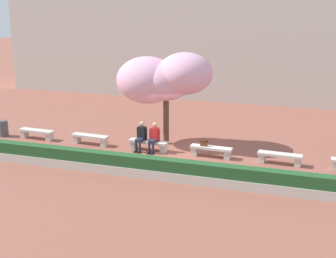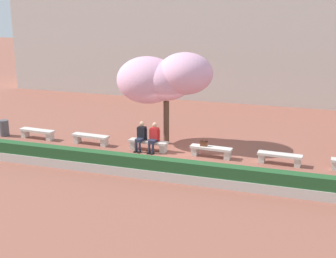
{
  "view_description": "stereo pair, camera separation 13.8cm",
  "coord_description": "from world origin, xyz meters",
  "px_view_note": "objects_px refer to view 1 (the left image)",
  "views": [
    {
      "loc": [
        5.48,
        -18.32,
        6.45
      ],
      "look_at": [
        -0.56,
        0.2,
        1.0
      ],
      "focal_mm": 50.0,
      "sensor_mm": 36.0,
      "label": 1
    },
    {
      "loc": [
        5.61,
        -18.28,
        6.45
      ],
      "look_at": [
        -0.56,
        0.2,
        1.0
      ],
      "focal_mm": 50.0,
      "sensor_mm": 36.0,
      "label": 2
    }
  ],
  "objects_px": {
    "person_seated_right": "(154,136)",
    "trash_bin": "(4,128)",
    "stone_bench_west_end": "(37,133)",
    "stone_bench_center": "(148,144)",
    "stone_bench_near_west": "(90,138)",
    "handbag": "(204,143)",
    "stone_bench_east_end": "(280,157)",
    "stone_bench_near_east": "(211,150)",
    "cherry_tree_main": "(164,78)",
    "person_seated_left": "(141,135)"
  },
  "relations": [
    {
      "from": "stone_bench_center",
      "to": "stone_bench_east_end",
      "type": "relative_size",
      "value": 1.0
    },
    {
      "from": "handbag",
      "to": "trash_bin",
      "type": "relative_size",
      "value": 0.43
    },
    {
      "from": "stone_bench_center",
      "to": "stone_bench_near_west",
      "type": "bearing_deg",
      "value": 180.0
    },
    {
      "from": "stone_bench_east_end",
      "to": "stone_bench_near_west",
      "type": "bearing_deg",
      "value": 180.0
    },
    {
      "from": "stone_bench_near_east",
      "to": "cherry_tree_main",
      "type": "distance_m",
      "value": 3.88
    },
    {
      "from": "stone_bench_west_end",
      "to": "stone_bench_center",
      "type": "bearing_deg",
      "value": 0.0
    },
    {
      "from": "stone_bench_near_west",
      "to": "handbag",
      "type": "height_order",
      "value": "handbag"
    },
    {
      "from": "stone_bench_center",
      "to": "trash_bin",
      "type": "relative_size",
      "value": 2.29
    },
    {
      "from": "stone_bench_east_end",
      "to": "stone_bench_west_end",
      "type": "bearing_deg",
      "value": 180.0
    },
    {
      "from": "stone_bench_west_end",
      "to": "stone_bench_center",
      "type": "xyz_separation_m",
      "value": [
        5.65,
        0.0,
        0.0
      ]
    },
    {
      "from": "stone_bench_center",
      "to": "handbag",
      "type": "bearing_deg",
      "value": 0.16
    },
    {
      "from": "stone_bench_near_east",
      "to": "cherry_tree_main",
      "type": "xyz_separation_m",
      "value": [
        -2.48,
        1.2,
        2.74
      ]
    },
    {
      "from": "stone_bench_near_east",
      "to": "person_seated_right",
      "type": "distance_m",
      "value": 2.57
    },
    {
      "from": "stone_bench_center",
      "to": "cherry_tree_main",
      "type": "xyz_separation_m",
      "value": [
        0.35,
        1.2,
        2.74
      ]
    },
    {
      "from": "person_seated_right",
      "to": "stone_bench_near_east",
      "type": "bearing_deg",
      "value": 1.2
    },
    {
      "from": "stone_bench_west_end",
      "to": "stone_bench_east_end",
      "type": "relative_size",
      "value": 1.0
    },
    {
      "from": "stone_bench_center",
      "to": "person_seated_right",
      "type": "height_order",
      "value": "person_seated_right"
    },
    {
      "from": "stone_bench_near_west",
      "to": "stone_bench_east_end",
      "type": "distance_m",
      "value": 8.47
    },
    {
      "from": "stone_bench_center",
      "to": "person_seated_right",
      "type": "relative_size",
      "value": 1.38
    },
    {
      "from": "stone_bench_center",
      "to": "trash_bin",
      "type": "bearing_deg",
      "value": -179.33
    },
    {
      "from": "stone_bench_east_end",
      "to": "stone_bench_center",
      "type": "bearing_deg",
      "value": 180.0
    },
    {
      "from": "stone_bench_near_west",
      "to": "handbag",
      "type": "distance_m",
      "value": 5.33
    },
    {
      "from": "stone_bench_east_end",
      "to": "person_seated_right",
      "type": "xyz_separation_m",
      "value": [
        -5.36,
        -0.05,
        0.4
      ]
    },
    {
      "from": "stone_bench_near_east",
      "to": "handbag",
      "type": "relative_size",
      "value": 5.27
    },
    {
      "from": "handbag",
      "to": "trash_bin",
      "type": "xyz_separation_m",
      "value": [
        -9.94,
        -0.09,
        -0.19
      ]
    },
    {
      "from": "stone_bench_east_end",
      "to": "handbag",
      "type": "xyz_separation_m",
      "value": [
        -3.15,
        0.01,
        0.28
      ]
    },
    {
      "from": "person_seated_left",
      "to": "handbag",
      "type": "xyz_separation_m",
      "value": [
        2.81,
        0.06,
        -0.12
      ]
    },
    {
      "from": "stone_bench_center",
      "to": "cherry_tree_main",
      "type": "distance_m",
      "value": 3.01
    },
    {
      "from": "stone_bench_center",
      "to": "stone_bench_near_east",
      "type": "distance_m",
      "value": 2.82
    },
    {
      "from": "stone_bench_near_east",
      "to": "cherry_tree_main",
      "type": "relative_size",
      "value": 0.41
    },
    {
      "from": "stone_bench_west_end",
      "to": "person_seated_right",
      "type": "height_order",
      "value": "person_seated_right"
    },
    {
      "from": "stone_bench_west_end",
      "to": "stone_bench_east_end",
      "type": "distance_m",
      "value": 11.3
    },
    {
      "from": "stone_bench_near_east",
      "to": "stone_bench_east_end",
      "type": "height_order",
      "value": "same"
    },
    {
      "from": "person_seated_right",
      "to": "trash_bin",
      "type": "height_order",
      "value": "person_seated_right"
    },
    {
      "from": "stone_bench_near_east",
      "to": "stone_bench_east_end",
      "type": "distance_m",
      "value": 2.82
    },
    {
      "from": "person_seated_right",
      "to": "trash_bin",
      "type": "distance_m",
      "value": 7.74
    },
    {
      "from": "person_seated_left",
      "to": "stone_bench_east_end",
      "type": "bearing_deg",
      "value": 0.51
    },
    {
      "from": "person_seated_right",
      "to": "cherry_tree_main",
      "type": "height_order",
      "value": "cherry_tree_main"
    },
    {
      "from": "stone_bench_west_end",
      "to": "trash_bin",
      "type": "bearing_deg",
      "value": -177.21
    },
    {
      "from": "stone_bench_near_west",
      "to": "person_seated_left",
      "type": "bearing_deg",
      "value": -1.2
    },
    {
      "from": "stone_bench_near_west",
      "to": "stone_bench_east_end",
      "type": "bearing_deg",
      "value": 0.0
    },
    {
      "from": "stone_bench_near_west",
      "to": "cherry_tree_main",
      "type": "relative_size",
      "value": 0.41
    },
    {
      "from": "person_seated_left",
      "to": "trash_bin",
      "type": "relative_size",
      "value": 1.65
    },
    {
      "from": "stone_bench_west_end",
      "to": "trash_bin",
      "type": "relative_size",
      "value": 2.29
    },
    {
      "from": "stone_bench_near_west",
      "to": "trash_bin",
      "type": "distance_m",
      "value": 4.62
    },
    {
      "from": "stone_bench_center",
      "to": "stone_bench_east_end",
      "type": "xyz_separation_m",
      "value": [
        5.65,
        0.0,
        0.0
      ]
    },
    {
      "from": "stone_bench_near_east",
      "to": "person_seated_right",
      "type": "relative_size",
      "value": 1.38
    },
    {
      "from": "stone_bench_center",
      "to": "handbag",
      "type": "xyz_separation_m",
      "value": [
        2.5,
        0.01,
        0.28
      ]
    },
    {
      "from": "stone_bench_west_end",
      "to": "stone_bench_east_end",
      "type": "xyz_separation_m",
      "value": [
        11.3,
        0.0,
        0.0
      ]
    },
    {
      "from": "stone_bench_west_end",
      "to": "cherry_tree_main",
      "type": "relative_size",
      "value": 0.41
    }
  ]
}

